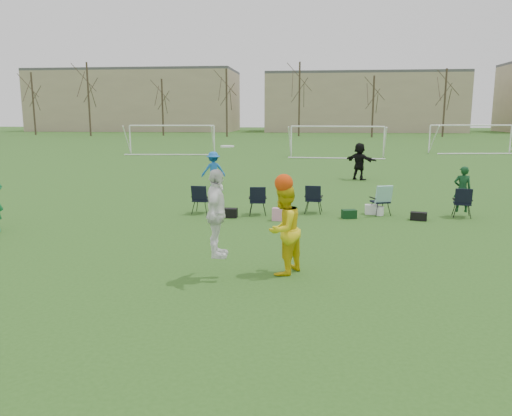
# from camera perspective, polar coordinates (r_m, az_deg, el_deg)

# --- Properties ---
(ground) EXTENTS (260.00, 260.00, 0.00)m
(ground) POSITION_cam_1_polar(r_m,az_deg,el_deg) (9.21, -6.54, -10.36)
(ground) COLOR #2B551A
(ground) RESTS_ON ground
(fielder_blue) EXTENTS (1.23, 0.96, 1.67)m
(fielder_blue) POSITION_cam_1_polar(r_m,az_deg,el_deg) (22.61, -4.89, 4.32)
(fielder_blue) COLOR blue
(fielder_blue) RESTS_ON ground
(fielder_black) EXTENTS (1.73, 1.54, 1.90)m
(fielder_black) POSITION_cam_1_polar(r_m,az_deg,el_deg) (26.20, 11.74, 5.25)
(fielder_black) COLOR black
(fielder_black) RESTS_ON ground
(center_contest) EXTENTS (2.08, 1.63, 2.70)m
(center_contest) POSITION_cam_1_polar(r_m,az_deg,el_deg) (10.15, 0.29, -1.67)
(center_contest) COLOR white
(center_contest) RESTS_ON ground
(sideline_setup) EXTENTS (9.27, 1.84, 1.66)m
(sideline_setup) POSITION_cam_1_polar(r_m,az_deg,el_deg) (16.79, 9.69, 0.91)
(sideline_setup) COLOR #103C1D
(sideline_setup) RESTS_ON ground
(goal_left) EXTENTS (7.39, 0.76, 2.46)m
(goal_left) POSITION_cam_1_polar(r_m,az_deg,el_deg) (44.06, -9.60, 8.66)
(goal_left) COLOR white
(goal_left) RESTS_ON ground
(goal_mid) EXTENTS (7.40, 0.63, 2.46)m
(goal_mid) POSITION_cam_1_polar(r_m,az_deg,el_deg) (40.45, 9.26, 8.51)
(goal_mid) COLOR white
(goal_mid) RESTS_ON ground
(goal_right) EXTENTS (7.35, 1.14, 2.46)m
(goal_right) POSITION_cam_1_polar(r_m,az_deg,el_deg) (48.48, 23.34, 8.11)
(goal_right) COLOR white
(goal_right) RESTS_ON ground
(tree_line) EXTENTS (110.28, 3.28, 11.40)m
(tree_line) POSITION_cam_1_polar(r_m,az_deg,el_deg) (78.27, 5.11, 11.85)
(tree_line) COLOR #382B21
(tree_line) RESTS_ON ground
(building_row) EXTENTS (126.00, 16.00, 13.00)m
(building_row) POSITION_cam_1_polar(r_m,az_deg,el_deg) (104.52, 9.07, 11.92)
(building_row) COLOR tan
(building_row) RESTS_ON ground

